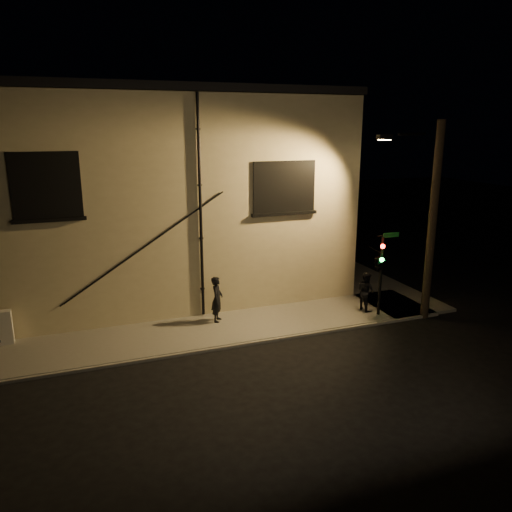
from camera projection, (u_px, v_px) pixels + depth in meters
name	position (u px, v px, depth m)	size (l,w,h in m)	color
ground	(274.00, 340.00, 17.53)	(90.00, 90.00, 0.00)	black
sidewalk	(262.00, 296.00, 21.91)	(21.00, 16.00, 0.12)	slate
building	(144.00, 189.00, 23.55)	(16.20, 12.23, 8.80)	beige
pedestrian_a	(217.00, 299.00, 18.75)	(0.64, 0.42, 1.75)	black
pedestrian_b	(366.00, 291.00, 19.89)	(0.77, 0.60, 1.59)	black
traffic_signal	(379.00, 262.00, 18.92)	(1.24, 1.91, 3.25)	black
streetlamp_pole	(430.00, 218.00, 18.67)	(2.03, 1.40, 7.54)	black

